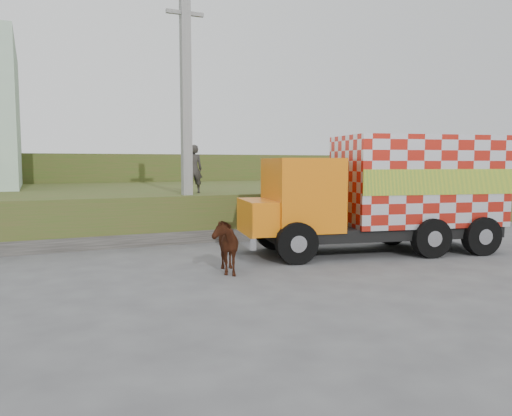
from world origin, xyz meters
name	(u,v)px	position (x,y,z in m)	size (l,w,h in m)	color
ground	(279,265)	(0.00, 0.00, 0.00)	(120.00, 120.00, 0.00)	#474749
embankment	(174,204)	(0.00, 10.00, 0.75)	(40.00, 12.00, 1.50)	#37531B
embankment_far	(126,179)	(0.00, 22.00, 1.50)	(40.00, 12.00, 3.00)	#37531B
retaining_strip	(160,238)	(-2.00, 4.20, 0.20)	(16.00, 0.50, 0.40)	#595651
utility_pole	(186,114)	(-1.00, 4.60, 4.08)	(1.20, 0.30, 8.00)	gray
cargo_truck	(385,193)	(3.57, 0.40, 1.69)	(7.68, 3.74, 3.29)	black
cow	(223,245)	(-1.57, -0.23, 0.65)	(0.70, 1.54, 1.30)	black
pedestrian	(194,169)	(-0.51, 5.45, 2.32)	(0.60, 0.39, 1.64)	#282523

